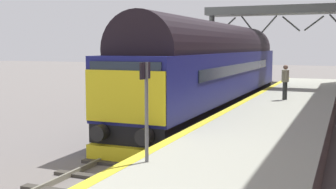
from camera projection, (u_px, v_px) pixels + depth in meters
ground_plane at (156, 147)px, 15.32m from camera, size 140.00×140.00×0.00m
track_main at (156, 145)px, 15.32m from camera, size 2.50×60.00×0.15m
station_platform at (260, 141)px, 13.91m from camera, size 4.00×44.00×1.01m
diesel_locomotive at (214, 67)px, 21.53m from camera, size 2.74×19.14×4.68m
signal_post_mid at (145, 58)px, 18.44m from camera, size 0.44×0.22×4.66m
platform_number_sign at (146, 97)px, 9.41m from camera, size 0.10×0.44×2.17m
waiting_passenger at (285, 79)px, 20.50m from camera, size 0.43×0.49×1.64m
overhead_footbridge at (280, 17)px, 27.35m from camera, size 9.30×2.00×6.00m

